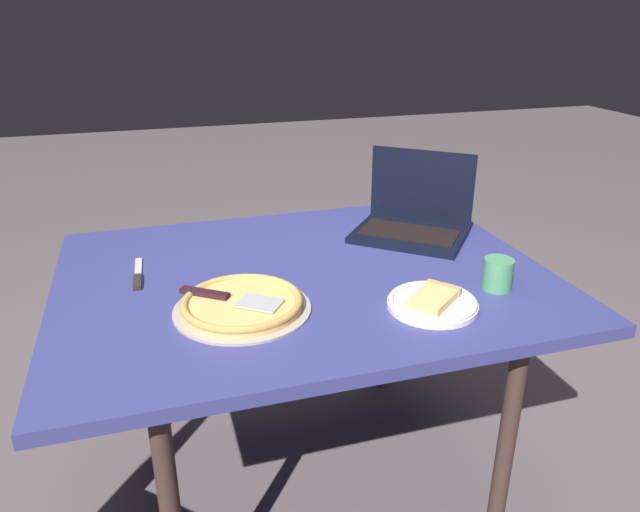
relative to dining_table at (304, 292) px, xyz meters
name	(u,v)px	position (x,y,z in m)	size (l,w,h in m)	color
ground_plane	(306,478)	(0.00, 0.00, -0.66)	(12.00, 12.00, 0.00)	#655A5D
dining_table	(304,292)	(0.00, 0.00, 0.00)	(1.29, 0.98, 0.72)	navy
laptop	(413,218)	(-0.40, -0.19, 0.11)	(0.41, 0.40, 0.25)	black
pizza_plate	(433,302)	(-0.24, 0.28, 0.07)	(0.22, 0.22, 0.04)	white
pizza_tray	(242,304)	(0.20, 0.16, 0.07)	(0.33, 0.33, 0.04)	#A8A096
table_knife	(138,276)	(0.43, -0.10, 0.06)	(0.03, 0.21, 0.01)	silver
drink_cup	(498,274)	(-0.44, 0.23, 0.10)	(0.07, 0.07, 0.08)	#4D9862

